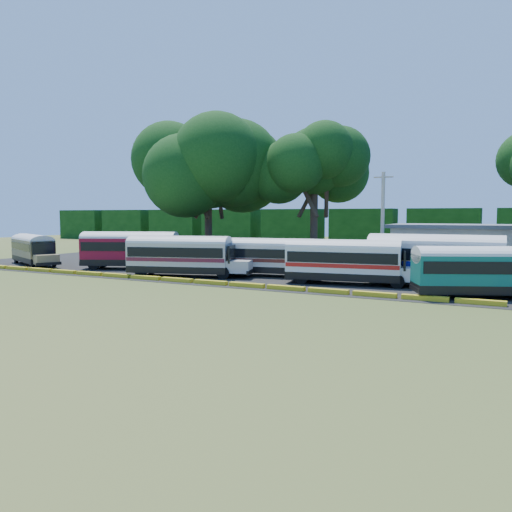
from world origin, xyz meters
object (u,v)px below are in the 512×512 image
at_px(tree_west, 208,166).
at_px(bus_teal, 485,268).
at_px(bus_red, 133,248).
at_px(bus_cream_west, 182,254).
at_px(bus_white_red, 346,259).
at_px(bus_beige, 33,247).

bearing_deg(tree_west, bus_teal, -25.25).
bearing_deg(bus_red, tree_west, 57.86).
xyz_separation_m(bus_red, bus_teal, (30.09, -2.88, -0.19)).
relative_size(bus_cream_west, bus_white_red, 1.03).
xyz_separation_m(bus_red, bus_white_red, (20.81, -0.88, -0.15)).
bearing_deg(bus_white_red, bus_red, 169.21).
xyz_separation_m(bus_beige, bus_red, (11.59, 1.61, 0.25)).
xyz_separation_m(bus_white_red, bus_teal, (9.28, -2.00, -0.03)).
bearing_deg(bus_beige, bus_red, 32.49).
height_order(bus_red, bus_white_red, bus_red).
height_order(bus_teal, tree_west, tree_west).
distance_m(bus_red, bus_cream_west, 7.97).
bearing_deg(tree_west, bus_beige, -137.35).
bearing_deg(bus_teal, bus_red, 150.80).
xyz_separation_m(bus_red, tree_west, (1.62, 10.55, 8.39)).
distance_m(bus_beige, bus_teal, 41.69).
bearing_deg(bus_red, bus_white_red, -25.86).
bearing_deg(bus_white_red, bus_teal, -20.51).
relative_size(bus_red, tree_west, 0.71).
bearing_deg(bus_beige, bus_teal, 22.83).
height_order(bus_beige, bus_white_red, bus_white_red).
distance_m(bus_white_red, tree_west, 23.92).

